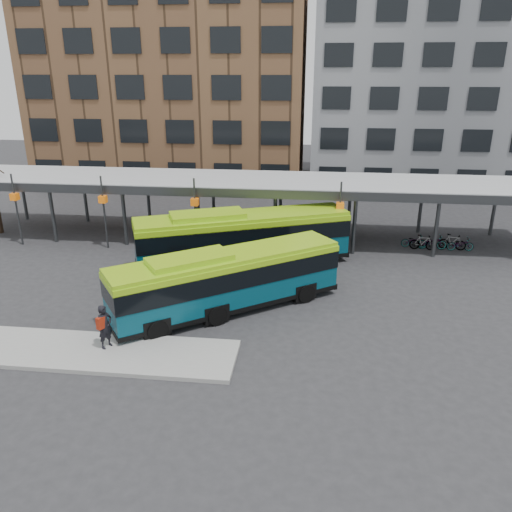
{
  "coord_description": "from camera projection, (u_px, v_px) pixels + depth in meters",
  "views": [
    {
      "loc": [
        4.32,
        -20.06,
        11.06
      ],
      "look_at": [
        1.46,
        4.52,
        1.8
      ],
      "focal_mm": 35.0,
      "sensor_mm": 36.0,
      "label": 1
    }
  ],
  "objects": [
    {
      "name": "building_brick",
      "position": [
        174.0,
        70.0,
        50.0
      ],
      "size": [
        26.0,
        14.0,
        22.0
      ],
      "primitive_type": "cube",
      "color": "brown",
      "rests_on": "ground"
    },
    {
      "name": "bike_rack",
      "position": [
        437.0,
        242.0,
        32.57
      ],
      "size": [
        4.56,
        1.06,
        1.03
      ],
      "color": "slate",
      "rests_on": "ground"
    },
    {
      "name": "bus_front",
      "position": [
        227.0,
        279.0,
        23.92
      ],
      "size": [
        10.68,
        8.65,
        3.15
      ],
      "rotation": [
        0.0,
        0.0,
        0.63
      ],
      "color": "#073F50",
      "rests_on": "ground"
    },
    {
      "name": "boarding_island",
      "position": [
        70.0,
        350.0,
        20.78
      ],
      "size": [
        14.0,
        3.0,
        0.18
      ],
      "primitive_type": "cube",
      "color": "gray",
      "rests_on": "ground"
    },
    {
      "name": "pedestrian",
      "position": [
        105.0,
        326.0,
        20.54
      ],
      "size": [
        0.72,
        0.82,
        1.9
      ],
      "rotation": [
        0.0,
        0.0,
        1.1
      ],
      "color": "black",
      "rests_on": "boarding_island"
    },
    {
      "name": "canopy",
      "position": [
        248.0,
        183.0,
        33.61
      ],
      "size": [
        40.0,
        6.53,
        4.8
      ],
      "color": "#999B9E",
      "rests_on": "ground"
    },
    {
      "name": "building_grey",
      "position": [
        440.0,
        82.0,
        47.54
      ],
      "size": [
        24.0,
        14.0,
        20.0
      ],
      "primitive_type": "cube",
      "color": "slate",
      "rests_on": "ground"
    },
    {
      "name": "bus_rear",
      "position": [
        242.0,
        237.0,
        29.42
      ],
      "size": [
        12.59,
        7.34,
        3.46
      ],
      "rotation": [
        0.0,
        0.0,
        0.4
      ],
      "color": "#073F50",
      "rests_on": "ground"
    },
    {
      "name": "ground",
      "position": [
        213.0,
        325.0,
        23.0
      ],
      "size": [
        120.0,
        120.0,
        0.0
      ],
      "primitive_type": "plane",
      "color": "#28282B",
      "rests_on": "ground"
    }
  ]
}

